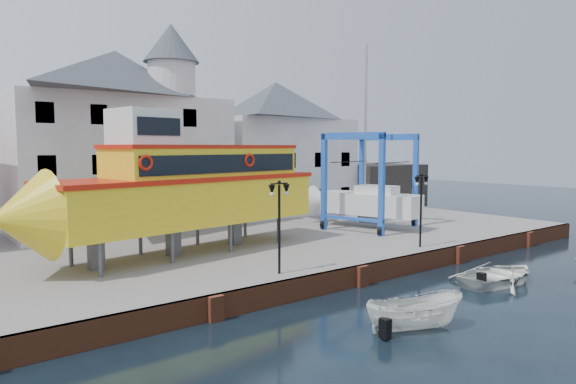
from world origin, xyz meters
TOP-DOWN VIEW (x-y plane):
  - ground at (0.00, 0.00)m, footprint 140.00×140.00m
  - hardstanding at (0.00, 11.00)m, footprint 44.00×22.00m
  - quay_wall at (-0.00, 0.10)m, footprint 44.00×0.47m
  - building_white_main at (-4.87, 18.39)m, footprint 14.00×8.30m
  - building_white_right at (9.00, 19.00)m, footprint 12.00×8.00m
  - shed_dark at (19.00, 17.00)m, footprint 8.00×7.00m
  - lamp_post_left at (-4.00, 1.20)m, footprint 1.12×0.32m
  - lamp_post_right at (6.00, 1.20)m, footprint 1.12×0.32m
  - tour_boat at (-6.02, 7.67)m, footprint 17.65×6.63m
  - travel_lift at (8.73, 8.51)m, footprint 6.91×8.67m
  - motorboat_a at (-2.71, -5.31)m, footprint 4.07×2.85m
  - motorboat_b at (5.85, -3.73)m, footprint 5.15×3.77m

SIDE VIEW (x-z plane):
  - ground at x=0.00m, z-range 0.00..0.00m
  - motorboat_a at x=-2.71m, z-range -0.74..0.74m
  - motorboat_b at x=5.85m, z-range -0.52..0.52m
  - hardstanding at x=0.00m, z-range 0.00..1.00m
  - quay_wall at x=0.00m, z-range 0.00..1.00m
  - shed_dark at x=19.00m, z-range 1.00..5.00m
  - travel_lift at x=8.73m, z-range -3.22..9.47m
  - lamp_post_left at x=-4.00m, z-range 2.07..6.27m
  - lamp_post_right at x=6.00m, z-range 2.07..6.27m
  - tour_boat at x=-6.02m, z-range 0.79..8.29m
  - building_white_right at x=9.00m, z-range 1.00..12.20m
  - building_white_main at x=-4.87m, z-range 0.34..14.34m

